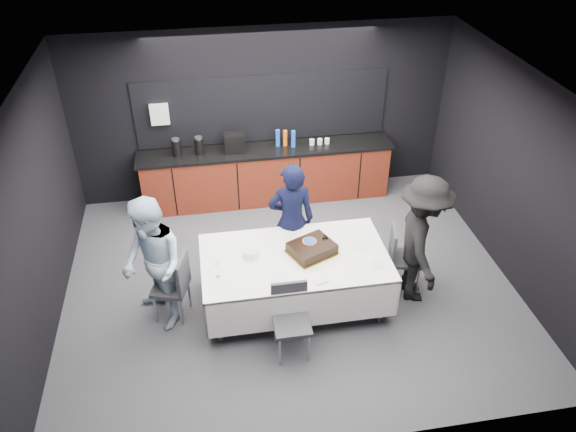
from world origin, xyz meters
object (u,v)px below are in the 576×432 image
object	(u,v)px
person_center	(291,220)
person_right	(421,240)
party_table	(295,265)
chair_right	(400,253)
chair_near	(291,314)
person_left	(153,265)
chair_left	(176,282)
champagne_flute	(217,266)
plate_stack	(251,253)
cake_assembly	(312,248)

from	to	relation	value
person_center	person_right	size ratio (longest dim) A/B	0.96
party_table	person_right	bearing A→B (deg)	-2.95
party_table	chair_right	bearing A→B (deg)	5.39
chair_near	chair_right	bearing A→B (deg)	28.39
party_table	person_left	bearing A→B (deg)	-179.82
chair_left	person_center	xyz separation A→B (m)	(1.56, 0.63, 0.32)
chair_right	person_left	bearing A→B (deg)	-177.43
chair_left	chair_near	size ratio (longest dim) A/B	1.00
person_left	chair_near	bearing A→B (deg)	38.63
party_table	person_center	world-z (taller)	person_center
person_center	champagne_flute	bearing A→B (deg)	43.11
chair_right	person_left	distance (m)	3.17
chair_left	plate_stack	bearing A→B (deg)	3.14
plate_stack	person_left	xyz separation A→B (m)	(-1.18, -0.10, 0.06)
person_left	party_table	bearing A→B (deg)	64.47
plate_stack	champagne_flute	size ratio (longest dim) A/B	0.88
cake_assembly	plate_stack	world-z (taller)	cake_assembly
party_table	person_right	size ratio (longest dim) A/B	1.30
party_table	chair_left	xyz separation A→B (m)	(-1.48, 0.04, -0.11)
chair_right	party_table	bearing A→B (deg)	-174.61
cake_assembly	person_left	world-z (taller)	person_left
party_table	plate_stack	xyz separation A→B (m)	(-0.54, 0.10, 0.19)
champagne_flute	party_table	bearing A→B (deg)	12.60
plate_stack	person_left	size ratio (longest dim) A/B	0.11
chair_right	chair_near	bearing A→B (deg)	-151.61
cake_assembly	party_table	bearing A→B (deg)	-170.26
party_table	chair_near	world-z (taller)	chair_near
person_center	person_right	xyz separation A→B (m)	(1.53, -0.76, 0.04)
cake_assembly	person_right	xyz separation A→B (m)	(1.38, -0.12, 0.04)
person_center	person_left	distance (m)	1.91
chair_left	person_left	xyz separation A→B (m)	(-0.23, -0.05, 0.35)
party_table	chair_right	distance (m)	1.45
cake_assembly	person_left	xyz separation A→B (m)	(-1.93, -0.04, 0.04)
party_table	person_center	bearing A→B (deg)	83.57
champagne_flute	chair_left	distance (m)	0.71
party_table	champagne_flute	bearing A→B (deg)	-167.40
person_center	chair_right	bearing A→B (deg)	161.03
champagne_flute	plate_stack	bearing A→B (deg)	35.89
chair_near	person_center	bearing A→B (deg)	79.74
person_right	person_center	bearing A→B (deg)	73.18
champagne_flute	person_right	distance (m)	2.57
champagne_flute	chair_left	xyz separation A→B (m)	(-0.52, 0.26, -0.40)
party_table	plate_stack	size ratio (longest dim) A/B	11.77
cake_assembly	champagne_flute	bearing A→B (deg)	-167.94
chair_right	person_center	world-z (taller)	person_center
party_table	person_left	xyz separation A→B (m)	(-1.71, -0.01, 0.24)
plate_stack	champagne_flute	distance (m)	0.54
person_left	champagne_flute	bearing A→B (deg)	48.54
cake_assembly	person_center	bearing A→B (deg)	103.07
person_right	cake_assembly	bearing A→B (deg)	94.56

